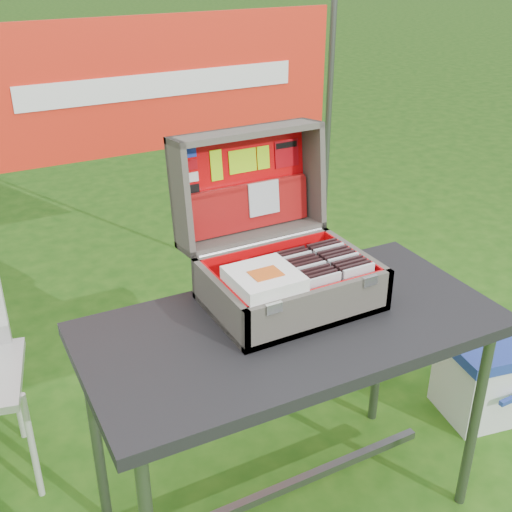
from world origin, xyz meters
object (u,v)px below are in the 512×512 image
table (290,424)px  cooler (490,375)px  suitcase (282,226)px  cardboard_box (360,336)px

table → cooler: bearing=5.0°
table → suitcase: suitcase is taller
cardboard_box → table: bearing=-135.8°
suitcase → cooler: 1.32m
suitcase → cooler: suitcase is taller
table → suitcase: 0.67m
table → cardboard_box: table is taller
cardboard_box → cooler: bearing=-48.1°
cooler → cardboard_box: (-0.34, 0.47, 0.03)m
suitcase → cardboard_box: (0.66, 0.38, -0.84)m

